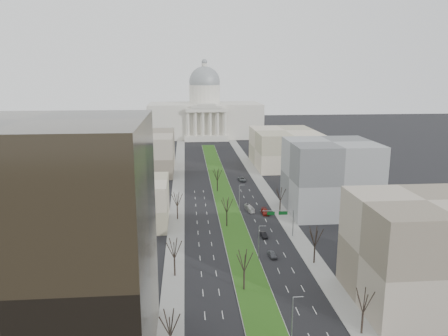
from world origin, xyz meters
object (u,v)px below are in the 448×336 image
car_red (265,212)px  car_grey_far (242,179)px  car_black (264,235)px  car_grey_near (272,254)px  box_van (249,208)px

car_red → car_grey_far: car_red is taller
car_black → car_grey_far: size_ratio=0.74×
car_red → car_grey_near: bearing=-97.1°
car_black → car_grey_near: bearing=-95.8°
car_red → box_van: bearing=144.1°
car_grey_far → car_red: bearing=-96.1°
car_grey_near → car_red: bearing=76.2°
car_red → car_black: bearing=-101.3°
car_black → box_van: bearing=86.7°
car_grey_near → car_red: (4.37, 34.39, 0.10)m
car_black → car_red: 20.83m
car_red → box_van: box_van is taller
car_grey_near → box_van: bearing=84.1°
box_van → car_grey_near: bearing=-98.9°
car_grey_near → car_red: size_ratio=0.75×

